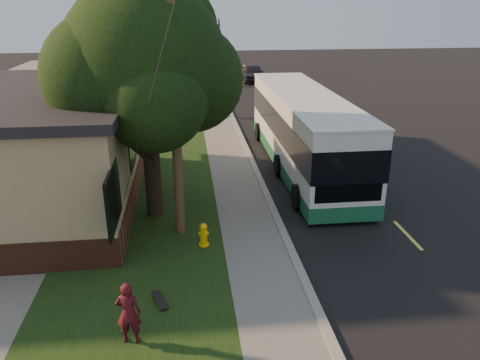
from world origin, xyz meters
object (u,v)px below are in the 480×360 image
(bare_tree_near, at_px, (177,82))
(traffic_signal, at_px, (219,44))
(skateboarder, at_px, (129,313))
(leafy_tree, at_px, (146,66))
(distant_car, at_px, (253,73))
(dumpster, at_px, (49,197))
(transit_bus, at_px, (304,129))
(fire_hydrant, at_px, (204,235))
(bare_tree_far, at_px, (183,62))
(skateboard_main, at_px, (160,300))
(utility_pole, at_px, (174,92))

(bare_tree_near, relative_size, traffic_signal, 0.78)
(bare_tree_near, relative_size, skateboarder, 2.88)
(leafy_tree, distance_m, distant_car, 29.67)
(dumpster, xyz_separation_m, distant_car, (11.31, 27.91, 0.15))
(traffic_signal, height_order, dumpster, traffic_signal)
(transit_bus, bearing_deg, dumpster, -159.18)
(fire_hydrant, xyz_separation_m, bare_tree_far, (-0.40, 30.00, 1.57))
(bare_tree_far, xyz_separation_m, traffic_signal, (3.50, 4.00, 1.16))
(fire_hydrant, xyz_separation_m, skateboard_main, (-1.23, -2.79, -0.30))
(skateboard_main, xyz_separation_m, dumpster, (-4.09, 5.87, 0.52))
(fire_hydrant, xyz_separation_m, traffic_signal, (3.10, 34.00, 2.73))
(fire_hydrant, height_order, leafy_tree, leafy_tree)
(bare_tree_near, distance_m, distant_car, 14.77)
(bare_tree_near, xyz_separation_m, skateboarder, (-0.89, -22.16, -1.33))
(dumpster, bearing_deg, leafy_tree, -6.62)
(traffic_signal, bearing_deg, bare_tree_far, -131.19)
(fire_hydrant, distance_m, bare_tree_far, 30.04)
(leafy_tree, relative_size, bare_tree_far, 1.94)
(skateboarder, relative_size, distant_car, 0.32)
(dumpster, bearing_deg, skateboard_main, -55.13)
(bare_tree_far, relative_size, skateboard_main, 4.65)
(bare_tree_near, xyz_separation_m, distant_car, (6.89, 13.00, -1.36))
(bare_tree_far, distance_m, skateboard_main, 32.85)
(utility_pole, xyz_separation_m, leafy_tree, (-0.87, 1.66, 0.54))
(utility_pole, height_order, distant_car, utility_pole)
(traffic_signal, relative_size, skateboarder, 3.68)
(fire_hydrant, distance_m, bare_tree_near, 18.10)
(distant_car, bearing_deg, skateboarder, -98.42)
(leafy_tree, relative_size, distant_car, 1.68)
(dumpster, distance_m, distant_car, 30.12)
(traffic_signal, relative_size, transit_bus, 0.44)
(skateboarder, xyz_separation_m, distant_car, (7.79, 35.15, -0.03))
(skateboarder, bearing_deg, fire_hydrant, -107.39)
(bare_tree_near, height_order, skateboard_main, bare_tree_near)
(transit_bus, bearing_deg, bare_tree_far, 102.66)
(utility_pole, bearing_deg, skateboarder, -101.95)
(leafy_tree, relative_size, skateboarder, 5.22)
(fire_hydrant, bearing_deg, transit_bus, 55.37)
(skateboard_main, bearing_deg, traffic_signal, 83.29)
(skateboarder, xyz_separation_m, skateboard_main, (0.57, 1.37, -0.69))
(leafy_tree, xyz_separation_m, bare_tree_far, (1.17, 27.35, -3.16))
(fire_hydrant, bearing_deg, utility_pole, 125.38)
(utility_pole, distance_m, skateboarder, 6.50)
(transit_bus, xyz_separation_m, distant_car, (1.21, 24.07, -0.99))
(traffic_signal, bearing_deg, distant_car, -46.07)
(fire_hydrant, distance_m, leafy_tree, 5.65)
(leafy_tree, distance_m, bare_tree_near, 15.66)
(skateboard_main, bearing_deg, leafy_tree, 93.62)
(bare_tree_far, bearing_deg, leafy_tree, -92.45)
(skateboarder, bearing_deg, dumpster, -58.06)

